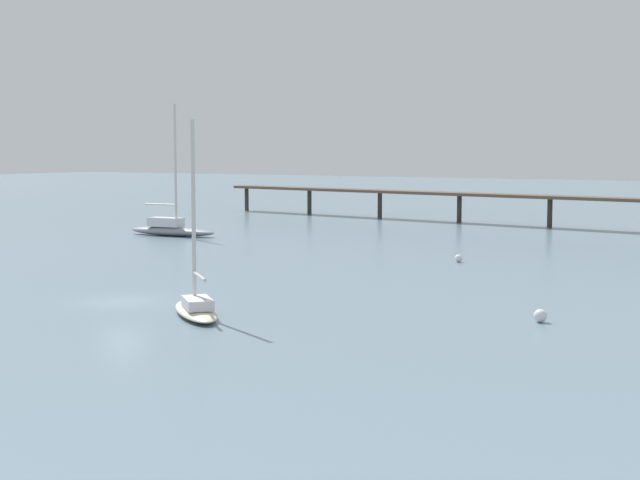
% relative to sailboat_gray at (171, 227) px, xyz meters
% --- Properties ---
extents(ground_plane, '(400.00, 400.00, 0.00)m').
position_rel_sailboat_gray_xyz_m(ground_plane, '(21.33, -29.30, -0.74)').
color(ground_plane, slate).
extents(sailboat_gray, '(8.97, 2.63, 11.64)m').
position_rel_sailboat_gray_xyz_m(sailboat_gray, '(0.00, 0.00, 0.00)').
color(sailboat_gray, gray).
rests_on(sailboat_gray, ground_plane).
extents(sailboat_cream, '(5.61, 5.27, 9.02)m').
position_rel_sailboat_gray_xyz_m(sailboat_cream, '(27.10, -30.56, -0.17)').
color(sailboat_cream, beige).
rests_on(sailboat_cream, ground_plane).
extents(mooring_buoy_mid, '(0.52, 0.52, 0.52)m').
position_rel_sailboat_gray_xyz_m(mooring_buoy_mid, '(29.53, -5.04, -0.48)').
color(mooring_buoy_mid, silver).
rests_on(mooring_buoy_mid, ground_plane).
extents(mooring_buoy_inner, '(0.60, 0.60, 0.60)m').
position_rel_sailboat_gray_xyz_m(mooring_buoy_inner, '(41.23, -23.95, -0.44)').
color(mooring_buoy_inner, silver).
rests_on(mooring_buoy_inner, ground_plane).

